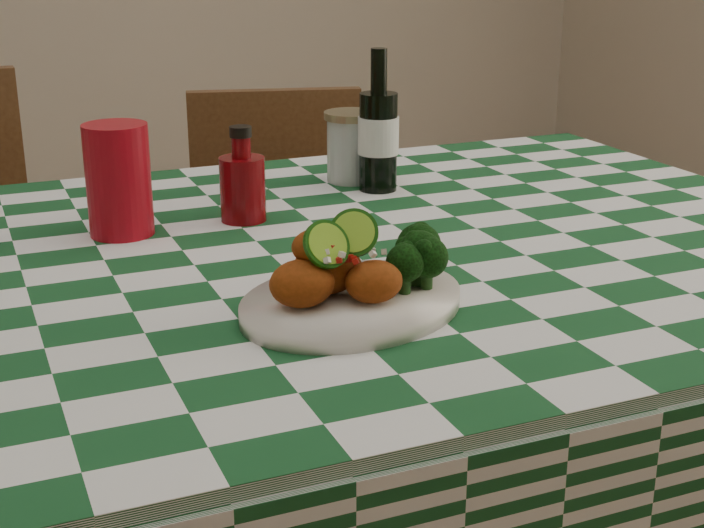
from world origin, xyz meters
name	(u,v)px	position (x,y,z in m)	size (l,w,h in m)	color
dining_table	(278,513)	(0.00, 0.00, 0.39)	(1.66, 1.06, 0.79)	#164B23
plate	(352,303)	(0.02, -0.22, 0.80)	(0.27, 0.21, 0.02)	silver
fried_chicken_pile	(341,260)	(0.01, -0.22, 0.85)	(0.14, 0.10, 0.09)	#8B340D
broccoli_side	(413,255)	(0.10, -0.21, 0.84)	(0.09, 0.09, 0.07)	black
red_tumbler	(119,180)	(-0.16, 0.17, 0.86)	(0.09, 0.09, 0.16)	#9A0814
ketchup_bottle	(242,174)	(0.01, 0.17, 0.86)	(0.07, 0.07, 0.14)	#620408
mason_jar	(351,147)	(0.25, 0.32, 0.84)	(0.09, 0.09, 0.12)	#B2BCBA
beer_bottle	(378,121)	(0.27, 0.25, 0.90)	(0.07, 0.07, 0.23)	black
wooden_chair_right	(285,296)	(0.27, 0.75, 0.42)	(0.39, 0.41, 0.85)	#472814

